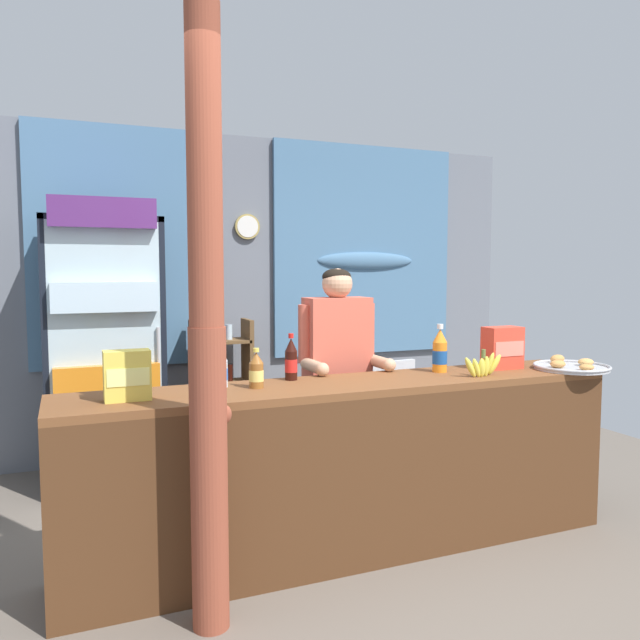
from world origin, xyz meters
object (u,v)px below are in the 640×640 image
Objects in this scene: pastry_tray at (571,366)px; soda_bottle_iced_tea at (256,371)px; bottle_shelf_rack at (222,387)px; banana_bunch at (483,366)px; soda_bottle_orange_soda at (440,352)px; timber_post at (207,340)px; soda_bottle_water at (222,369)px; plastic_lawn_chair at (382,405)px; snack_box_instant_noodle at (127,375)px; shopkeeper at (338,361)px; snack_box_crackers at (502,348)px; stall_counter at (359,454)px; drink_fridge at (104,330)px; soda_bottle_cola at (291,360)px.

soda_bottle_iced_tea is at bearing 175.06° from pastry_tray.
bottle_shelf_rack is at bearing 129.84° from pastry_tray.
soda_bottle_orange_soda is at bearing 123.82° from banana_bunch.
timber_post is 0.63m from soda_bottle_water.
plastic_lawn_chair is 1.96m from soda_bottle_water.
bottle_shelf_rack is at bearing 64.93° from snack_box_instant_noodle.
soda_bottle_orange_soda is at bearing -100.85° from plastic_lawn_chair.
bottle_shelf_rack is at bearing 106.08° from shopkeeper.
soda_bottle_orange_soda is at bearing 3.90° from snack_box_instant_noodle.
pastry_tray is (0.80, -0.23, -0.10)m from soda_bottle_orange_soda.
plastic_lawn_chair is 3.90× the size of soda_bottle_water.
soda_bottle_water is (-0.82, -0.37, 0.06)m from shopkeeper.
plastic_lawn_chair is 4.15× the size of soda_bottle_iced_tea.
snack_box_crackers is at bearing -54.17° from bottle_shelf_rack.
bottle_shelf_rack reaches higher than plastic_lawn_chair.
stall_counter is 11.98× the size of snack_box_crackers.
snack_box_instant_noodle reaches higher than pastry_tray.
shopkeeper is at bearing 34.46° from soda_bottle_iced_tea.
stall_counter is at bearing 179.06° from pastry_tray.
drink_fridge is 1.77× the size of bottle_shelf_rack.
snack_box_crackers is at bearing 152.27° from pastry_tray.
plastic_lawn_chair is 3.65× the size of snack_box_instant_noodle.
soda_bottle_orange_soda reaches higher than soda_bottle_cola.
snack_box_instant_noodle is at bearing -162.89° from soda_bottle_water.
soda_bottle_cola is (-0.01, -1.72, 0.45)m from bottle_shelf_rack.
snack_box_instant_noodle is (-1.31, -0.52, 0.08)m from shopkeeper.
banana_bunch reaches higher than pastry_tray.
soda_bottle_water is (-0.68, 0.23, 0.46)m from stall_counter.
bottle_shelf_rack is 1.51m from shopkeeper.
soda_bottle_iced_tea is 0.80× the size of snack_box_crackers.
soda_bottle_cola is (-0.42, -0.31, 0.07)m from shopkeeper.
banana_bunch is (0.15, -0.22, -0.06)m from soda_bottle_orange_soda.
soda_bottle_water is 0.51m from snack_box_instant_noodle.
drink_fridge is at bearing 98.18° from timber_post.
drink_fridge is at bearing 138.57° from shopkeeper.
timber_post is 1.30× the size of drink_fridge.
snack_box_crackers reaches higher than snack_box_instant_noodle.
drink_fridge is 1.68m from snack_box_instant_noodle.
plastic_lawn_chair is (1.11, -0.68, -0.11)m from bottle_shelf_rack.
pastry_tray is at bearing -10.48° from soda_bottle_cola.
bottle_shelf_rack is at bearing 116.48° from soda_bottle_orange_soda.
timber_post reaches higher than drink_fridge.
snack_box_crackers reaches higher than banana_bunch.
snack_box_instant_noodle is (-1.17, 0.08, 0.49)m from stall_counter.
bottle_shelf_rack is 4.45× the size of snack_box_crackers.
soda_bottle_water is at bearing 70.89° from timber_post.
pastry_tray is at bearing -6.94° from soda_bottle_water.
drink_fridge reaches higher than pastry_tray.
bottle_shelf_rack is 2.54× the size of pastry_tray.
soda_bottle_cola is at bearing 13.20° from snack_box_instant_noodle.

